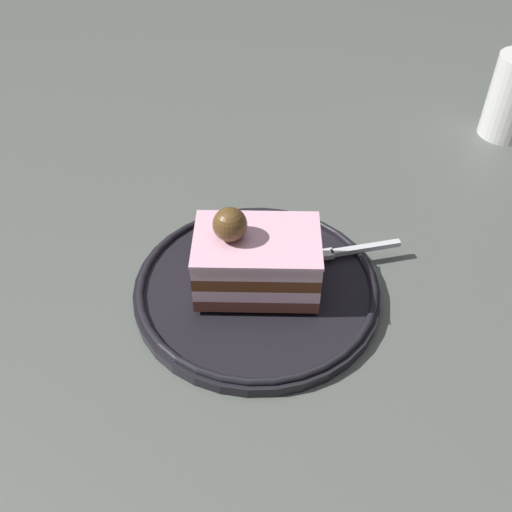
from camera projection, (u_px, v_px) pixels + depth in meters
The scene contains 4 objects.
ground_plane at pixel (259, 273), 0.53m from camera, with size 2.40×2.40×0.00m, color #515550.
dessert_plate at pixel (256, 287), 0.51m from camera, with size 0.21×0.21×0.02m.
cake_slice at pixel (255, 259), 0.48m from camera, with size 0.11×0.07×0.08m.
fork at pixel (340, 252), 0.52m from camera, with size 0.11×0.04×0.00m.
Camera 1 is at (-0.02, 0.37, 0.38)m, focal length 40.78 mm.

